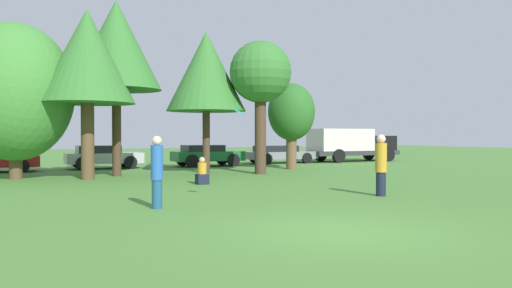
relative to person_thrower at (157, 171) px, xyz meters
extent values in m
plane|color=#477A33|center=(2.08, -4.33, -0.90)|extent=(120.00, 120.00, 0.00)
cylinder|color=navy|center=(0.00, 0.00, -0.56)|extent=(0.25, 0.25, 0.68)
cylinder|color=#2659A5|center=(0.00, 0.00, 0.20)|extent=(0.29, 0.29, 0.83)
sphere|color=beige|center=(0.00, 0.00, 0.72)|extent=(0.23, 0.23, 0.23)
cylinder|color=#191E33|center=(6.41, -0.64, -0.55)|extent=(0.28, 0.28, 0.69)
cylinder|color=#BF8C26|center=(6.41, -0.64, 0.21)|extent=(0.33, 0.33, 0.84)
sphere|color=beige|center=(6.41, -0.64, 0.74)|extent=(0.26, 0.26, 0.26)
cylinder|color=#19B2D8|center=(2.13, -0.10, 1.45)|extent=(0.28, 0.26, 0.17)
cube|color=#191E33|center=(3.19, 5.00, -0.71)|extent=(0.42, 0.35, 0.37)
cylinder|color=#BF8C26|center=(3.19, 5.00, -0.33)|extent=(0.31, 0.31, 0.40)
sphere|color=tan|center=(3.19, 5.00, -0.03)|extent=(0.21, 0.21, 0.21)
cylinder|color=brown|center=(-2.56, 10.46, 0.22)|extent=(0.49, 0.49, 2.24)
ellipsoid|color=#3D7F33|center=(-2.56, 10.46, 2.58)|extent=(4.51, 4.51, 5.49)
cylinder|color=brown|center=(-0.05, 9.02, 0.61)|extent=(0.51, 0.51, 3.02)
cone|color=#33702D|center=(-0.05, 9.02, 3.99)|extent=(3.73, 3.73, 3.73)
cylinder|color=#473323|center=(1.35, 10.18, 0.96)|extent=(0.38, 0.38, 3.71)
cone|color=#33702D|center=(1.35, 10.18, 4.73)|extent=(3.85, 3.85, 3.85)
cylinder|color=#473323|center=(5.37, 9.86, 0.54)|extent=(0.34, 0.34, 2.87)
cone|color=#33702D|center=(5.37, 9.86, 3.81)|extent=(3.68, 3.68, 3.68)
cylinder|color=#473323|center=(7.36, 8.26, 1.03)|extent=(0.52, 0.52, 3.85)
sphere|color=#33702D|center=(7.36, 8.26, 3.73)|extent=(2.80, 2.80, 2.80)
cylinder|color=brown|center=(10.36, 10.38, 0.25)|extent=(0.54, 0.54, 2.30)
ellipsoid|color=#286023|center=(10.36, 10.38, 2.08)|extent=(2.44, 2.44, 2.97)
cylinder|color=black|center=(-2.05, 15.97, -0.59)|extent=(0.62, 0.24, 0.61)
cylinder|color=black|center=(-2.12, 14.14, -0.59)|extent=(0.62, 0.24, 0.61)
cube|color=#B2B2B7|center=(1.85, 15.38, -0.34)|extent=(3.90, 1.98, 0.54)
cube|color=black|center=(1.57, 15.40, 0.13)|extent=(2.17, 1.70, 0.39)
cylinder|color=black|center=(3.08, 16.27, -0.56)|extent=(0.68, 0.23, 0.68)
cylinder|color=black|center=(3.01, 14.42, -0.56)|extent=(0.68, 0.23, 0.68)
cylinder|color=black|center=(0.70, 16.35, -0.56)|extent=(0.68, 0.23, 0.68)
cylinder|color=black|center=(0.63, 14.50, -0.56)|extent=(0.68, 0.23, 0.68)
cube|color=#196633|center=(7.45, 14.62, -0.32)|extent=(4.01, 1.80, 0.54)
cube|color=black|center=(7.15, 14.63, 0.13)|extent=(2.22, 1.54, 0.36)
cylinder|color=black|center=(8.70, 15.41, -0.54)|extent=(0.73, 0.21, 0.72)
cylinder|color=black|center=(8.64, 13.74, -0.54)|extent=(0.73, 0.21, 0.72)
cylinder|color=black|center=(6.25, 15.49, -0.54)|extent=(0.73, 0.21, 0.72)
cylinder|color=black|center=(6.20, 13.83, -0.54)|extent=(0.73, 0.21, 0.72)
cube|color=slate|center=(12.70, 15.34, -0.39)|extent=(4.60, 1.87, 0.46)
cube|color=black|center=(12.36, 15.35, 0.03)|extent=(2.55, 1.59, 0.38)
cylinder|color=black|center=(14.14, 16.14, -0.57)|extent=(0.67, 0.22, 0.66)
cylinder|color=black|center=(14.08, 14.43, -0.57)|extent=(0.67, 0.22, 0.66)
cylinder|color=black|center=(11.33, 16.24, -0.57)|extent=(0.67, 0.22, 0.66)
cylinder|color=black|center=(11.27, 14.53, -0.57)|extent=(0.67, 0.22, 0.66)
cube|color=#2D2D33|center=(18.09, 14.98, -0.31)|extent=(6.65, 2.31, 0.30)
cube|color=black|center=(20.13, 14.91, 0.34)|extent=(2.17, 2.05, 0.99)
cube|color=beige|center=(17.17, 15.01, 0.57)|extent=(4.15, 2.23, 1.45)
cylinder|color=black|center=(20.43, 15.94, -0.46)|extent=(0.88, 0.29, 0.88)
cylinder|color=black|center=(20.36, 13.85, -0.46)|extent=(0.88, 0.29, 0.88)
cylinder|color=black|center=(16.32, 16.08, -0.46)|extent=(0.88, 0.29, 0.88)
cylinder|color=black|center=(16.25, 14.00, -0.46)|extent=(0.88, 0.29, 0.88)
camera|label=1|loc=(-3.53, -11.50, 0.84)|focal=34.94mm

